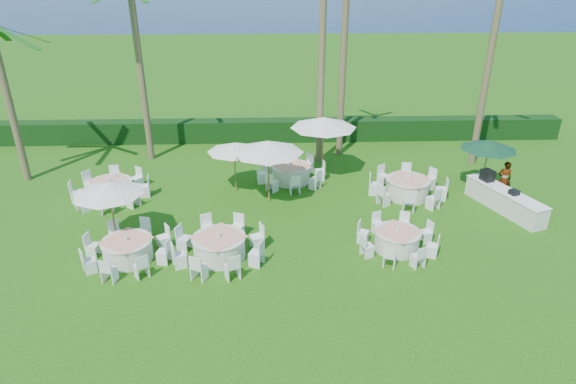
% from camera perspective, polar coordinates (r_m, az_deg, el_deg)
% --- Properties ---
extents(ground, '(120.00, 120.00, 0.00)m').
position_cam_1_polar(ground, '(16.80, -3.69, -7.37)').
color(ground, '#1E500D').
rests_on(ground, ground).
extents(hedge, '(34.00, 1.00, 1.20)m').
position_cam_1_polar(hedge, '(27.49, -3.20, 7.31)').
color(hedge, black).
rests_on(hedge, ground).
extents(ocean, '(260.00, 260.00, 0.00)m').
position_cam_1_polar(ocean, '(116.51, -2.58, 20.74)').
color(ocean, '#061044').
rests_on(ocean, ground).
extents(banquet_table_a, '(2.95, 2.95, 0.90)m').
position_cam_1_polar(banquet_table_a, '(17.18, -18.48, -6.45)').
color(banquet_table_a, silver).
rests_on(banquet_table_a, ground).
extents(banquet_table_b, '(3.09, 3.09, 0.96)m').
position_cam_1_polar(banquet_table_b, '(16.57, -8.15, -6.40)').
color(banquet_table_b, silver).
rests_on(banquet_table_b, ground).
extents(banquet_table_c, '(2.75, 2.75, 0.86)m').
position_cam_1_polar(banquet_table_c, '(17.31, 12.80, -5.51)').
color(banquet_table_c, silver).
rests_on(banquet_table_c, ground).
extents(banquet_table_d, '(3.22, 3.22, 0.97)m').
position_cam_1_polar(banquet_table_d, '(21.76, -20.26, 0.26)').
color(banquet_table_d, silver).
rests_on(banquet_table_d, ground).
extents(banquet_table_e, '(3.15, 3.15, 0.95)m').
position_cam_1_polar(banquet_table_e, '(22.12, 0.33, 2.28)').
color(banquet_table_e, silver).
rests_on(banquet_table_e, ground).
extents(banquet_table_f, '(3.27, 3.27, 0.99)m').
position_cam_1_polar(banquet_table_f, '(21.25, 13.96, 0.54)').
color(banquet_table_f, silver).
rests_on(banquet_table_f, ground).
extents(umbrella_a, '(2.42, 2.42, 2.38)m').
position_cam_1_polar(umbrella_a, '(17.47, -20.54, 0.39)').
color(umbrella_a, brown).
rests_on(umbrella_a, ground).
extents(umbrella_b, '(2.90, 2.90, 2.66)m').
position_cam_1_polar(umbrella_b, '(19.45, -2.38, 5.34)').
color(umbrella_b, brown).
rests_on(umbrella_b, ground).
extents(umbrella_c, '(2.32, 2.32, 2.23)m').
position_cam_1_polar(umbrella_c, '(20.72, -6.42, 5.29)').
color(umbrella_c, brown).
rests_on(umbrella_c, ground).
extents(umbrella_d, '(3.04, 3.04, 2.85)m').
position_cam_1_polar(umbrella_d, '(22.11, 4.23, 8.23)').
color(umbrella_d, brown).
rests_on(umbrella_d, ground).
extents(umbrella_green, '(2.38, 2.38, 2.36)m').
position_cam_1_polar(umbrella_green, '(22.22, 22.72, 5.18)').
color(umbrella_green, brown).
rests_on(umbrella_green, ground).
extents(buffet_table, '(2.02, 3.80, 1.33)m').
position_cam_1_polar(buffet_table, '(21.36, 24.21, -0.80)').
color(buffet_table, silver).
rests_on(buffet_table, ground).
extents(staff_person, '(0.62, 0.44, 1.61)m').
position_cam_1_polar(staff_person, '(22.46, 24.24, 1.38)').
color(staff_person, gray).
rests_on(staff_person, ground).
extents(palm_b, '(4.40, 3.95, 8.64)m').
position_cam_1_polar(palm_b, '(24.70, -17.16, 14.21)').
color(palm_b, brown).
rests_on(palm_b, ground).
extents(palm_c, '(4.28, 4.35, 12.48)m').
position_cam_1_polar(palm_c, '(23.10, 4.15, 19.43)').
color(palm_c, brown).
rests_on(palm_c, ground).
extents(palm_d, '(4.21, 4.39, 9.33)m').
position_cam_1_polar(palm_d, '(24.40, 6.60, 15.84)').
color(palm_d, brown).
rests_on(palm_d, ground).
extents(palm_e, '(4.33, 4.31, 10.36)m').
position_cam_1_polar(palm_e, '(24.67, 22.97, 15.45)').
color(palm_e, brown).
rests_on(palm_e, ground).
extents(palm_f, '(4.27, 4.36, 6.95)m').
position_cam_1_polar(palm_f, '(24.45, -30.29, 9.71)').
color(palm_f, brown).
rests_on(palm_f, ground).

